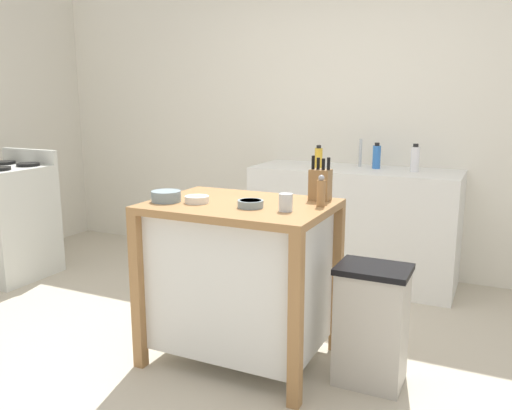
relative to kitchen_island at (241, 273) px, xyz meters
name	(u,v)px	position (x,y,z in m)	size (l,w,h in m)	color
ground_plane	(242,367)	(0.06, -0.10, -0.50)	(6.95, 6.95, 0.00)	#BCB29E
wall_back	(350,116)	(0.06, 1.90, 0.80)	(5.95, 0.10, 2.60)	silver
kitchen_island	(241,273)	(0.00, 0.00, 0.00)	(0.97, 0.71, 0.90)	#9E7042
knife_block	(320,184)	(0.36, 0.26, 0.49)	(0.11, 0.09, 0.24)	olive
bowl_ceramic_small	(197,199)	(-0.21, -0.10, 0.42)	(0.13, 0.13, 0.04)	silver
bowl_stoneware_deep	(166,196)	(-0.38, -0.14, 0.43)	(0.16, 0.16, 0.06)	gray
bowl_ceramic_wide	(250,204)	(0.11, -0.09, 0.42)	(0.13, 0.13, 0.04)	gray
drinking_cup	(286,202)	(0.30, -0.09, 0.44)	(0.07, 0.07, 0.09)	silver
pepper_grinder	(321,192)	(0.42, 0.09, 0.48)	(0.04, 0.04, 0.17)	#9E7042
trash_bin	(371,325)	(0.72, 0.05, -0.19)	(0.36, 0.28, 0.63)	#B7B2A8
sink_counter	(353,225)	(0.22, 1.55, -0.05)	(1.60, 0.60, 0.91)	silver
sink_faucet	(360,153)	(0.22, 1.69, 0.51)	(0.02, 0.02, 0.22)	#B7BCC1
bottle_spray_cleaner	(415,159)	(0.66, 1.58, 0.50)	(0.06, 0.06, 0.21)	white
bottle_dish_soap	(377,157)	(0.36, 1.63, 0.50)	(0.06, 0.06, 0.20)	blue
bottle_hand_soap	(319,157)	(-0.06, 1.48, 0.49)	(0.06, 0.06, 0.18)	yellow
stove	(7,221)	(-2.36, 0.43, -0.04)	(0.60, 0.60, 1.03)	silver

